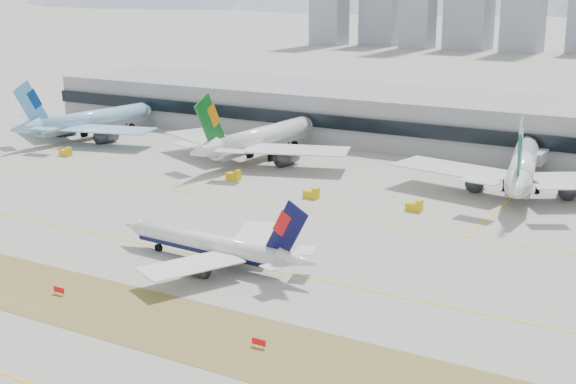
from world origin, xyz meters
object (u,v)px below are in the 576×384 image
Objects in this scene: taxiing_airliner at (215,246)px; widebody_korean at (88,121)px; widebody_eva at (258,140)px; widebody_cathay at (523,168)px; terminal at (451,121)px.

taxiing_airliner is 0.74× the size of widebody_korean.
taxiing_airliner is 0.71× the size of widebody_eva.
widebody_cathay reaches higher than widebody_korean.
widebody_korean is at bearing -155.33° from terminal.
widebody_eva is at bearing -81.85° from widebody_korean.
widebody_cathay is at bearing -81.58° from widebody_korean.
widebody_korean is 63.32m from widebody_eva.
widebody_korean is at bearing -33.22° from taxiing_airliner.
widebody_cathay is at bearing -85.52° from widebody_eva.
widebody_cathay is (34.17, 77.65, 2.41)m from taxiing_airliner.
widebody_cathay is 55.77m from terminal.
taxiing_airliner is at bearing -118.99° from widebody_korean.
widebody_cathay is 0.22× the size of terminal.
terminal is (-33.25, 44.75, 1.61)m from widebody_cathay.
taxiing_airliner is 85.34m from widebody_eva.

